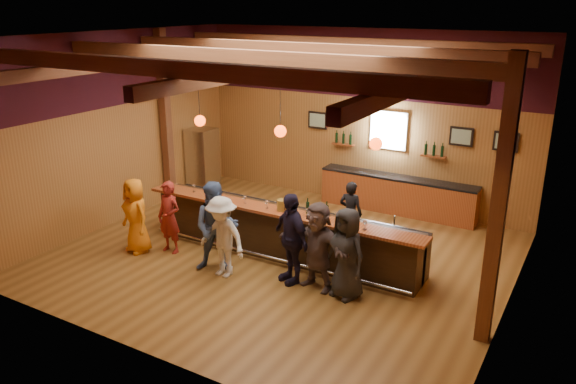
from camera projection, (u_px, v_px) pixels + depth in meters
name	position (u px, v px, depth m)	size (l,w,h in m)	color
room	(282.00, 105.00, 10.88)	(9.04, 9.00, 4.52)	brown
bar_counter	(285.00, 231.00, 11.82)	(6.30, 1.07, 1.11)	black
back_bar_cabinet	(397.00, 195.00, 14.19)	(4.00, 0.52, 0.95)	brown
window	(389.00, 130.00, 14.05)	(0.95, 0.09, 0.95)	silver
framed_pictures	(422.00, 132.00, 13.62)	(5.35, 0.05, 0.45)	black
wine_shelves	(387.00, 147.00, 14.14)	(3.00, 0.18, 0.30)	brown
pendant_lights	(280.00, 131.00, 10.99)	(4.24, 0.24, 1.37)	black
stainless_fridge	(203.00, 160.00, 15.66)	(0.70, 0.70, 1.80)	silver
customer_orange	(136.00, 216.00, 11.87)	(0.80, 0.52, 1.63)	orange
customer_redvest	(169.00, 217.00, 11.86)	(0.57, 0.37, 1.57)	maroon
customer_denim	(216.00, 227.00, 10.98)	(0.90, 0.70, 1.84)	#415682
customer_white	(222.00, 237.00, 10.79)	(1.06, 0.61, 1.64)	silver
customer_navy	(291.00, 238.00, 10.55)	(1.05, 0.44, 1.79)	black
customer_brown	(317.00, 246.00, 10.32)	(1.57, 0.50, 1.70)	brown
customer_dark	(346.00, 253.00, 10.01)	(0.83, 0.54, 1.70)	black
bartender	(351.00, 213.00, 12.25)	(0.53, 0.35, 1.46)	black
ice_bucket	(282.00, 205.00, 11.30)	(0.21, 0.21, 0.23)	olive
bottle_a	(308.00, 207.00, 11.15)	(0.07, 0.07, 0.32)	black
bottle_b	(327.00, 212.00, 10.89)	(0.07, 0.07, 0.34)	black
glass_a	(169.00, 182.00, 12.68)	(0.08, 0.08, 0.17)	silver
glass_b	(194.00, 186.00, 12.40)	(0.08, 0.08, 0.18)	silver
glass_c	(208.00, 190.00, 12.09)	(0.09, 0.09, 0.20)	silver
glass_d	(245.00, 198.00, 11.68)	(0.08, 0.08, 0.17)	silver
glass_e	(267.00, 203.00, 11.41)	(0.08, 0.08, 0.17)	silver
glass_f	(307.00, 211.00, 10.99)	(0.08, 0.08, 0.17)	silver
glass_g	(337.00, 214.00, 10.78)	(0.08, 0.08, 0.17)	silver
glass_h	(365.00, 223.00, 10.33)	(0.09, 0.09, 0.20)	silver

